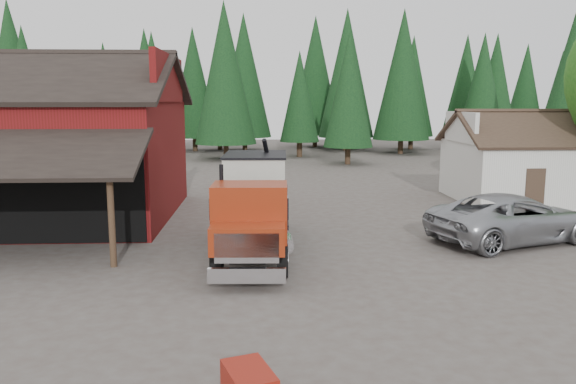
{
  "coord_description": "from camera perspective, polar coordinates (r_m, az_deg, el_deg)",
  "views": [
    {
      "loc": [
        -1.1,
        -14.78,
        5.02
      ],
      "look_at": [
        -0.09,
        5.07,
        1.8
      ],
      "focal_mm": 35.0,
      "sensor_mm": 36.0,
      "label": 1
    }
  ],
  "objects": [
    {
      "name": "near_pine_c",
      "position": [
        46.9,
        27.09,
        10.5
      ],
      "size": [
        4.84,
        4.84,
        12.4
      ],
      "color": "#382619",
      "rests_on": "ground"
    },
    {
      "name": "near_pine_d",
      "position": [
        48.92,
        -6.44,
        11.92
      ],
      "size": [
        5.28,
        5.28,
        13.4
      ],
      "color": "#382619",
      "rests_on": "ground"
    },
    {
      "name": "near_pine_b",
      "position": [
        45.35,
        6.2,
        10.24
      ],
      "size": [
        3.96,
        3.96,
        10.4
      ],
      "color": "#382619",
      "rests_on": "ground"
    },
    {
      "name": "red_barn",
      "position": [
        26.7,
        -24.71,
        3.35
      ],
      "size": [
        12.8,
        13.63,
        7.18
      ],
      "color": "maroon",
      "rests_on": "ground"
    },
    {
      "name": "farmhouse",
      "position": [
        31.33,
        23.88,
        2.27
      ],
      "size": [
        8.6,
        6.42,
        4.65
      ],
      "color": "silver",
      "rests_on": "ground"
    },
    {
      "name": "feed_truck",
      "position": [
        18.63,
        -3.47,
        -0.98
      ],
      "size": [
        2.52,
        8.28,
        3.7
      ],
      "rotation": [
        0.0,
        0.0,
        -0.04
      ],
      "color": "black",
      "rests_on": "ground"
    },
    {
      "name": "conifer_backdrop",
      "position": [
        57.01,
        -1.8,
        4.14
      ],
      "size": [
        76.0,
        16.0,
        16.0
      ],
      "primitive_type": null,
      "color": "black",
      "rests_on": "ground"
    },
    {
      "name": "silver_car",
      "position": [
        21.74,
        21.92,
        -2.47
      ],
      "size": [
        6.9,
        4.84,
        1.75
      ],
      "primitive_type": "imported",
      "rotation": [
        0.0,
        0.0,
        1.91
      ],
      "color": "#A1A3A9",
      "rests_on": "ground"
    },
    {
      "name": "ground",
      "position": [
        15.65,
        1.29,
        -9.51
      ],
      "size": [
        120.0,
        120.0,
        0.0
      ],
      "primitive_type": "plane",
      "color": "#483F39",
      "rests_on": "ground"
    }
  ]
}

